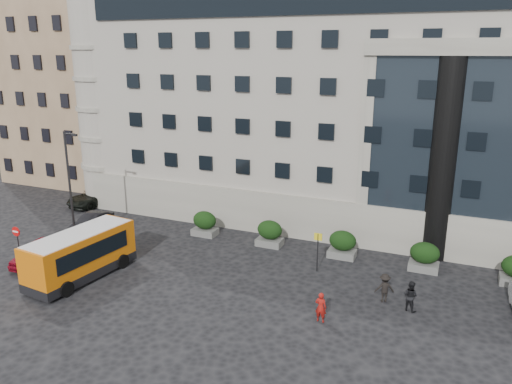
# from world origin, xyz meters

# --- Properties ---
(ground) EXTENTS (120.00, 120.00, 0.00)m
(ground) POSITION_xyz_m (0.00, 0.00, 0.00)
(ground) COLOR black
(ground) RESTS_ON ground
(civic_building) EXTENTS (44.00, 24.00, 18.00)m
(civic_building) POSITION_xyz_m (6.00, 22.00, 9.00)
(civic_building) COLOR #A49D91
(civic_building) RESTS_ON ground
(entrance_column) EXTENTS (1.80, 1.80, 13.00)m
(entrance_column) POSITION_xyz_m (12.00, 10.30, 6.50)
(entrance_column) COLOR black
(entrance_column) RESTS_ON ground
(apartment_near) EXTENTS (14.00, 14.00, 20.00)m
(apartment_near) POSITION_xyz_m (-24.00, 20.00, 10.00)
(apartment_near) COLOR #88694F
(apartment_near) RESTS_ON ground
(apartment_far) EXTENTS (13.00, 13.00, 22.00)m
(apartment_far) POSITION_xyz_m (-27.00, 38.00, 11.00)
(apartment_far) COLOR #7E5F4A
(apartment_far) RESTS_ON ground
(hedge_a) EXTENTS (1.80, 1.26, 1.84)m
(hedge_a) POSITION_xyz_m (-4.00, 7.80, 0.93)
(hedge_a) COLOR #60605D
(hedge_a) RESTS_ON ground
(hedge_b) EXTENTS (1.80, 1.26, 1.84)m
(hedge_b) POSITION_xyz_m (1.20, 7.80, 0.93)
(hedge_b) COLOR #60605D
(hedge_b) RESTS_ON ground
(hedge_c) EXTENTS (1.80, 1.26, 1.84)m
(hedge_c) POSITION_xyz_m (6.40, 7.80, 0.93)
(hedge_c) COLOR #60605D
(hedge_c) RESTS_ON ground
(hedge_d) EXTENTS (1.80, 1.26, 1.84)m
(hedge_d) POSITION_xyz_m (11.60, 7.80, 0.93)
(hedge_d) COLOR #60605D
(hedge_d) RESTS_ON ground
(street_lamp) EXTENTS (1.16, 0.18, 8.00)m
(street_lamp) POSITION_xyz_m (-11.94, 3.00, 4.37)
(street_lamp) COLOR #262628
(street_lamp) RESTS_ON ground
(bus_stop_sign) EXTENTS (0.50, 0.08, 2.52)m
(bus_stop_sign) POSITION_xyz_m (5.50, 5.00, 1.73)
(bus_stop_sign) COLOR #262628
(bus_stop_sign) RESTS_ON ground
(no_entry_sign) EXTENTS (0.64, 0.16, 2.32)m
(no_entry_sign) POSITION_xyz_m (-13.00, -1.04, 1.65)
(no_entry_sign) COLOR #262628
(no_entry_sign) RESTS_ON ground
(minibus) EXTENTS (3.20, 7.11, 2.88)m
(minibus) POSITION_xyz_m (-7.38, -1.43, 1.59)
(minibus) COLOR orange
(minibus) RESTS_ON ground
(red_truck) EXTENTS (3.04, 5.99, 3.15)m
(red_truck) POSITION_xyz_m (-17.47, 18.44, 1.61)
(red_truck) COLOR maroon
(red_truck) RESTS_ON ground
(parked_car_a) EXTENTS (2.39, 4.58, 1.49)m
(parked_car_a) POSITION_xyz_m (-11.50, -0.77, 0.74)
(parked_car_a) COLOR maroon
(parked_car_a) RESTS_ON ground
(parked_car_b) EXTENTS (1.48, 3.94, 1.28)m
(parked_car_b) POSITION_xyz_m (-12.50, 5.36, 0.64)
(parked_car_b) COLOR black
(parked_car_b) RESTS_ON ground
(parked_car_c) EXTENTS (2.39, 4.47, 1.23)m
(parked_car_c) POSITION_xyz_m (-15.53, 11.93, 0.62)
(parked_car_c) COLOR black
(parked_car_c) RESTS_ON ground
(parked_car_d) EXTENTS (3.25, 5.56, 1.45)m
(parked_car_d) POSITION_xyz_m (-16.64, 10.63, 0.73)
(parked_car_d) COLOR black
(parked_car_d) RESTS_ON ground
(pedestrian_a) EXTENTS (0.60, 0.40, 1.61)m
(pedestrian_a) POSITION_xyz_m (7.37, -0.71, 0.81)
(pedestrian_a) COLOR #9E150F
(pedestrian_a) RESTS_ON ground
(pedestrian_b) EXTENTS (0.99, 0.89, 1.66)m
(pedestrian_b) POSITION_xyz_m (11.40, 2.27, 0.83)
(pedestrian_b) COLOR black
(pedestrian_b) RESTS_ON ground
(pedestrian_c) EXTENTS (1.21, 0.97, 1.64)m
(pedestrian_c) POSITION_xyz_m (9.99, 2.70, 0.82)
(pedestrian_c) COLOR black
(pedestrian_c) RESTS_ON ground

